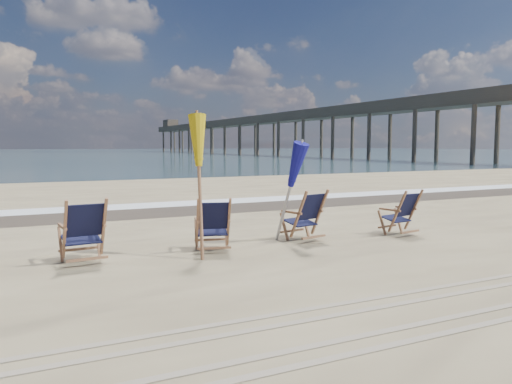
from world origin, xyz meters
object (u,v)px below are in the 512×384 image
(beach_chair_1, at_px, (229,224))
(fishing_pier, at_px, (271,130))
(beach_chair_0, at_px, (104,229))
(beach_chair_3, at_px, (414,212))
(umbrella_yellow, at_px, (199,147))
(beach_chair_2, at_px, (320,214))
(umbrella_blue, at_px, (288,166))

(beach_chair_1, bearing_deg, fishing_pier, -103.46)
(beach_chair_0, xyz_separation_m, beach_chair_3, (6.18, -0.26, -0.05))
(umbrella_yellow, bearing_deg, beach_chair_2, 9.65)
(beach_chair_2, bearing_deg, umbrella_blue, -19.38)
(beach_chair_2, bearing_deg, beach_chair_1, -5.50)
(fishing_pier, bearing_deg, beach_chair_2, -117.01)
(beach_chair_1, height_order, beach_chair_2, beach_chair_2)
(beach_chair_0, relative_size, fishing_pier, 0.01)
(beach_chair_1, xyz_separation_m, umbrella_yellow, (-0.59, -0.20, 1.33))
(beach_chair_1, height_order, beach_chair_3, beach_chair_1)
(beach_chair_0, relative_size, beach_chair_2, 1.03)
(umbrella_blue, relative_size, fishing_pier, 0.01)
(beach_chair_2, height_order, beach_chair_3, beach_chair_2)
(beach_chair_2, distance_m, umbrella_yellow, 2.97)
(beach_chair_0, relative_size, umbrella_yellow, 0.44)
(beach_chair_0, bearing_deg, umbrella_blue, 177.77)
(beach_chair_3, height_order, fishing_pier, fishing_pier)
(beach_chair_0, relative_size, beach_chair_3, 1.10)
(beach_chair_3, bearing_deg, fishing_pier, -126.42)
(beach_chair_1, xyz_separation_m, umbrella_blue, (1.35, 0.33, 0.97))
(beach_chair_3, bearing_deg, umbrella_blue, -19.78)
(beach_chair_1, distance_m, umbrella_yellow, 1.47)
(beach_chair_1, height_order, umbrella_blue, umbrella_blue)
(beach_chair_0, xyz_separation_m, beach_chair_1, (2.07, -0.16, -0.04))
(umbrella_blue, bearing_deg, beach_chair_3, -8.95)
(beach_chair_1, relative_size, umbrella_yellow, 0.41)
(beach_chair_2, bearing_deg, beach_chair_0, -11.18)
(umbrella_blue, xyz_separation_m, fishing_pier, (37.74, 72.64, 3.19))
(beach_chair_3, xyz_separation_m, fishing_pier, (34.98, 73.07, 4.17))
(umbrella_blue, bearing_deg, beach_chair_2, -7.00)
(beach_chair_2, xyz_separation_m, umbrella_blue, (-0.68, 0.08, 0.95))
(beach_chair_2, xyz_separation_m, umbrella_yellow, (-2.62, -0.45, 1.31))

